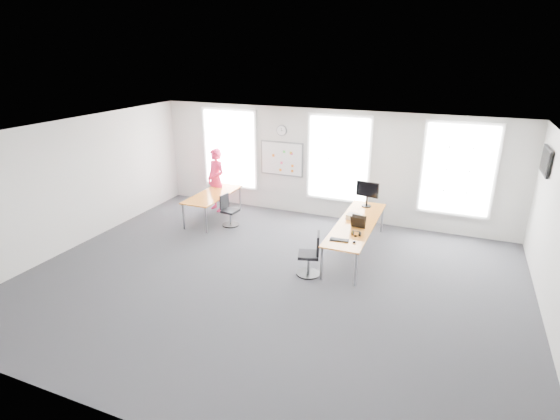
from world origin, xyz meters
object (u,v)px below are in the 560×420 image
at_px(chair_left, 229,212).
at_px(keyboard, 339,240).
at_px(desk_right, 356,225).
at_px(chair_right, 311,257).
at_px(monitor, 367,192).
at_px(headphones, 356,233).
at_px(person, 216,180).
at_px(desk_left, 213,196).

height_order(chair_left, keyboard, chair_left).
xyz_separation_m(desk_right, chair_right, (-0.61, -1.38, -0.29)).
bearing_deg(monitor, headphones, -74.59).
bearing_deg(headphones, desk_right, 112.54).
bearing_deg(person, desk_right, 8.09).
xyz_separation_m(keyboard, headphones, (0.26, 0.38, 0.04)).
height_order(desk_left, person, person).
relative_size(desk_right, person, 1.69).
xyz_separation_m(desk_left, monitor, (4.12, 0.54, 0.47)).
distance_m(desk_left, chair_left, 0.72).
distance_m(desk_left, monitor, 4.19).
height_order(desk_left, chair_left, chair_left).
xyz_separation_m(desk_left, keyboard, (4.04, -1.74, 0.09)).
distance_m(desk_right, monitor, 1.25).
height_order(person, keyboard, person).
xyz_separation_m(desk_right, desk_left, (-4.15, 0.64, -0.03)).
bearing_deg(desk_right, chair_left, 173.47).
xyz_separation_m(chair_right, person, (-3.81, 2.71, 0.50)).
distance_m(desk_left, person, 0.78).
bearing_deg(desk_left, chair_left, -21.10).
bearing_deg(desk_right, person, 163.32).
relative_size(desk_right, monitor, 4.78).
xyz_separation_m(chair_right, chair_left, (-2.93, 1.79, -0.04)).
relative_size(chair_left, monitor, 1.31).
relative_size(chair_right, monitor, 1.45).
distance_m(person, monitor, 4.41).
bearing_deg(headphones, monitor, 105.61).
bearing_deg(desk_left, person, 112.25).
bearing_deg(person, headphones, 0.73).
distance_m(chair_left, monitor, 3.68).
relative_size(keyboard, headphones, 2.09).
distance_m(desk_left, headphones, 4.51).
bearing_deg(chair_left, monitor, -71.16).
height_order(chair_right, headphones, chair_right).
bearing_deg(desk_left, desk_right, -8.76).
distance_m(chair_right, chair_left, 3.43).
bearing_deg(keyboard, desk_left, 145.94).
relative_size(chair_left, keyboard, 2.12).
xyz_separation_m(desk_right, keyboard, (-0.11, -1.10, 0.06)).
distance_m(chair_right, keyboard, 0.68).
distance_m(chair_left, person, 1.39).
height_order(chair_right, person, person).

